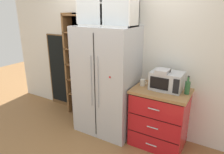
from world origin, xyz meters
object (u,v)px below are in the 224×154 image
coffee_maker (163,79)px  chalkboard_menu (61,71)px  bottle_green (188,86)px  refrigerator (107,81)px  microwave (167,81)px  bottle_cobalt (164,80)px  mug_cream (143,83)px

coffee_maker → chalkboard_menu: 2.27m
bottle_green → chalkboard_menu: (-2.58, 0.23, -0.25)m
bottle_green → chalkboard_menu: size_ratio=0.17×
refrigerator → microwave: (0.95, 0.10, 0.15)m
refrigerator → microwave: size_ratio=3.99×
coffee_maker → bottle_cobalt: bearing=90.0°
coffee_maker → bottle_cobalt: 0.08m
coffee_maker → bottle_green: size_ratio=1.21×
refrigerator → coffee_maker: size_ratio=5.67×
refrigerator → mug_cream: size_ratio=15.77×
mug_cream → bottle_cobalt: size_ratio=0.39×
refrigerator → chalkboard_menu: refrigerator is taller
refrigerator → bottle_green: bearing=3.6°
coffee_maker → mug_cream: (-0.30, 0.01, -0.11)m
microwave → bottle_cobalt: bearing=145.6°
mug_cream → bottle_green: (0.64, 0.01, 0.06)m
microwave → coffee_maker: (-0.05, -0.04, 0.03)m
mug_cream → refrigerator: bearing=-173.9°
mug_cream → microwave: bearing=5.9°
bottle_cobalt → chalkboard_menu: bearing=175.5°
bottle_cobalt → chalkboard_menu: size_ratio=0.19×
mug_cream → bottle_green: bottle_green is taller
mug_cream → chalkboard_menu: 1.96m
microwave → bottle_green: size_ratio=1.72×
refrigerator → coffee_maker: bearing=3.7°
chalkboard_menu → coffee_maker: bearing=-6.5°
coffee_maker → bottle_green: 0.35m
microwave → coffee_maker: 0.07m
microwave → chalkboard_menu: chalkboard_menu is taller
bottle_green → bottle_cobalt: (-0.34, 0.06, 0.02)m
bottle_green → bottle_cobalt: bottle_cobalt is taller
microwave → mug_cream: 0.36m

